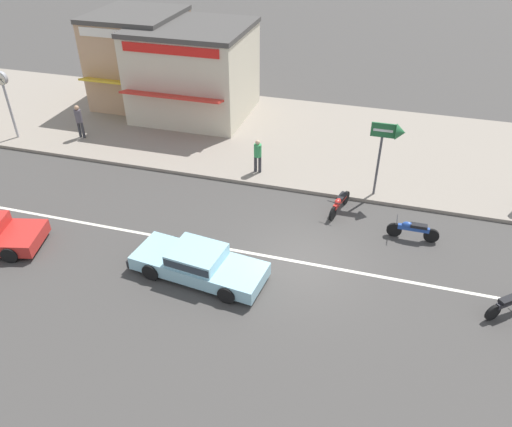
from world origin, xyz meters
TOP-DOWN VIEW (x-y plane):
  - ground_plane at (0.00, 0.00)m, footprint 160.00×160.00m
  - lane_centre_stripe at (0.00, 0.00)m, footprint 50.40×0.14m
  - kerb_strip at (0.00, 9.54)m, footprint 68.00×10.00m
  - sedan_pale_blue_3 at (-3.25, -1.60)m, footprint 4.81×2.18m
  - motorcycle_0 at (3.63, 2.49)m, footprint 1.90×0.56m
  - motorcycle_1 at (6.62, -0.60)m, footprint 1.51×1.30m
  - motorcycle_2 at (0.77, 3.56)m, footprint 0.73×1.87m
  - street_clock at (-16.00, 5.60)m, footprint 0.66×0.22m
  - arrow_signboard at (2.46, 5.05)m, footprint 1.31×0.64m
  - pedestrian_near_clock at (-12.79, 6.48)m, footprint 0.34×0.34m
  - pedestrian_mid_kerb at (-3.21, 5.53)m, footprint 0.34×0.34m
  - shopfront_corner_warung at (-8.40, 11.14)m, footprint 5.99×6.22m
  - shopfront_mid_block at (-12.00, 11.99)m, footprint 4.62×5.73m

SIDE VIEW (x-z plane):
  - ground_plane at x=0.00m, z-range 0.00..0.00m
  - lane_centre_stripe at x=0.00m, z-range 0.00..0.01m
  - kerb_strip at x=0.00m, z-range 0.00..0.15m
  - motorcycle_1 at x=6.62m, z-range 0.03..0.82m
  - motorcycle_0 at x=3.63m, z-range 0.03..0.82m
  - motorcycle_2 at x=0.77m, z-range 0.03..0.82m
  - sedan_pale_blue_3 at x=-3.25m, z-range 0.00..1.07m
  - pedestrian_mid_kerb at x=-3.21m, z-range 0.28..1.85m
  - pedestrian_near_clock at x=-12.79m, z-range 0.30..2.02m
  - shopfront_corner_warung at x=-8.40m, z-range 0.16..4.92m
  - shopfront_mid_block at x=-12.00m, z-range 0.16..5.15m
  - street_clock at x=-16.00m, z-range 1.00..4.41m
  - arrow_signboard at x=2.46m, z-range 1.25..4.49m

